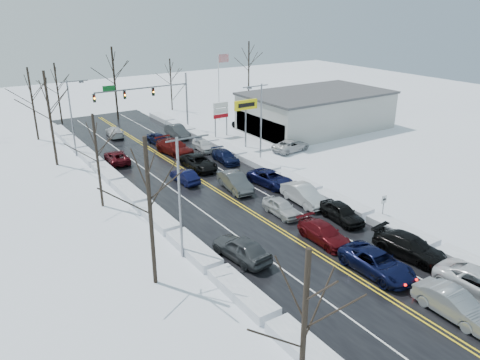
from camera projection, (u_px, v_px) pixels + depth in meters
ground at (248, 210)px, 41.50m from camera, size 160.00×160.00×0.00m
road_surface at (236, 203)px, 43.06m from camera, size 14.00×84.00×0.01m
snow_bank_left at (160, 223)px, 39.17m from camera, size 1.62×72.00×0.66m
snow_bank_right at (299, 186)px, 46.96m from camera, size 1.62×72.00×0.66m
traffic_signal_mast at (153, 95)px, 63.11m from camera, size 13.28×0.39×8.00m
tires_plus_sign at (246, 108)px, 57.55m from camera, size 3.20×0.34×6.00m
used_vehicles_sign at (221, 112)px, 62.83m from camera, size 2.20×0.22×4.65m
speed_limit_sign at (384, 203)px, 38.88m from camera, size 0.55×0.09×2.35m
flagpole at (220, 81)px, 70.52m from camera, size 1.87×1.20×10.00m
dealership_building at (316, 110)px, 66.86m from camera, size 20.40×12.40×5.30m
streetlight_ne at (260, 117)px, 51.63m from camera, size 3.20×0.25×9.00m
streetlight_sw at (182, 188)px, 32.22m from camera, size 3.20×0.25×9.00m
streetlight_nw at (73, 112)px, 54.05m from camera, size 3.20×0.25×9.00m
tree_left_a at (305, 310)px, 18.01m from camera, size 3.60×3.60×9.00m
tree_left_b at (148, 184)px, 28.42m from camera, size 4.00×4.00×10.00m
tree_left_c at (96, 143)px, 40.22m from camera, size 3.40×3.40×8.50m
tree_left_d at (48, 100)px, 50.27m from camera, size 4.20×4.20×10.50m
tree_left_e at (30, 90)px, 60.08m from camera, size 3.80×3.80×9.50m
tree_far_b at (56, 82)px, 68.12m from camera, size 3.60×3.60×9.00m
tree_far_c at (113, 69)px, 70.16m from camera, size 4.40×4.40×11.00m
tree_far_d at (170, 74)px, 77.08m from camera, size 3.40×3.40×8.50m
tree_far_e at (249, 59)px, 85.16m from camera, size 4.20×4.20×10.50m
queued_car_1 at (452, 315)px, 27.68m from camera, size 1.79×4.88×1.60m
queued_car_2 at (376, 273)px, 32.02m from camera, size 2.58×5.56×1.54m
queued_car_3 at (323, 241)px, 36.14m from camera, size 2.15×4.97×1.42m
queued_car_4 at (281, 215)px, 40.65m from camera, size 1.78×4.19×1.41m
queued_car_5 at (235, 190)px, 45.97m from camera, size 2.38×5.31×1.69m
queued_car_6 at (199, 169)px, 51.66m from camera, size 2.75×5.57×1.52m
queued_car_7 at (175, 154)px, 56.59m from camera, size 3.14×6.18×1.72m
queued_car_8 at (159, 144)px, 60.35m from camera, size 2.12×4.37×1.44m
queued_car_10 at (480, 295)px, 29.55m from camera, size 3.09×6.01×1.62m
queued_car_11 at (409, 256)px, 34.03m from camera, size 2.91×5.78×1.61m
queued_car_12 at (341, 221)px, 39.52m from camera, size 2.33×4.73×1.55m
queued_car_13 at (303, 203)px, 42.96m from camera, size 2.11×5.25×1.70m
queued_car_14 at (271, 185)px, 47.09m from camera, size 3.07×5.52×1.46m
queued_car_15 at (225, 162)px, 53.81m from camera, size 2.22×4.69×1.32m
queued_car_16 at (204, 150)px, 57.92m from camera, size 2.01×4.26×1.41m
queued_car_17 at (178, 137)px, 63.57m from camera, size 1.80×5.01×1.64m
oncoming_car_0 at (185, 182)px, 47.80m from camera, size 1.59×4.14×1.35m
oncoming_car_1 at (117, 163)px, 53.62m from camera, size 2.79×5.11×1.36m
oncoming_car_2 at (115, 137)px, 63.82m from camera, size 2.53×4.90×1.36m
oncoming_car_3 at (241, 259)px, 33.76m from camera, size 2.61×5.22×1.71m
parked_car_0 at (291, 151)px, 57.68m from camera, size 5.29×2.89×1.41m
parked_car_1 at (283, 138)px, 63.02m from camera, size 2.30×4.76×1.33m
parked_car_2 at (244, 129)px, 67.38m from camera, size 1.89×4.60×1.56m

